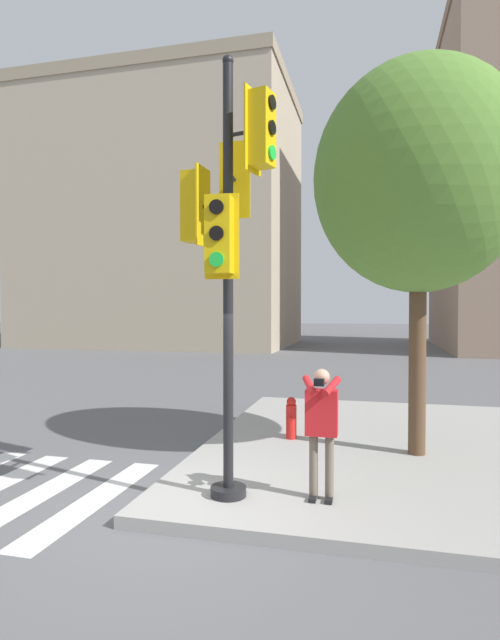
# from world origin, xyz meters

# --- Properties ---
(ground_plane) EXTENTS (160.00, 160.00, 0.00)m
(ground_plane) POSITION_xyz_m (0.00, 0.00, 0.00)
(ground_plane) COLOR #5B5B5E
(sidewalk_corner) EXTENTS (8.00, 8.00, 0.16)m
(sidewalk_corner) POSITION_xyz_m (3.50, 3.50, 0.08)
(sidewalk_corner) COLOR #9E9B96
(sidewalk_corner) RESTS_ON ground_plane
(traffic_signal_pole) EXTENTS (1.27, 1.27, 5.59)m
(traffic_signal_pole) POSITION_xyz_m (0.62, 0.40, 3.63)
(traffic_signal_pole) COLOR black
(traffic_signal_pole) RESTS_ON sidewalk_corner
(person_photographer) EXTENTS (0.50, 0.53, 1.65)m
(person_photographer) POSITION_xyz_m (1.79, 0.58, 1.15)
(person_photographer) COLOR black
(person_photographer) RESTS_ON sidewalk_corner
(street_tree) EXTENTS (3.42, 3.42, 6.43)m
(street_tree) POSITION_xyz_m (3.12, 2.94, 4.69)
(street_tree) COLOR brown
(street_tree) RESTS_ON sidewalk_corner
(fire_hydrant) EXTENTS (0.19, 0.25, 0.77)m
(fire_hydrant) POSITION_xyz_m (0.95, 3.40, 0.54)
(fire_hydrant) COLOR red
(fire_hydrant) RESTS_ON sidewalk_corner
(building_left) EXTENTS (18.07, 12.00, 17.86)m
(building_left) POSITION_xyz_m (-12.10, 27.66, 8.94)
(building_left) COLOR tan
(building_left) RESTS_ON ground_plane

